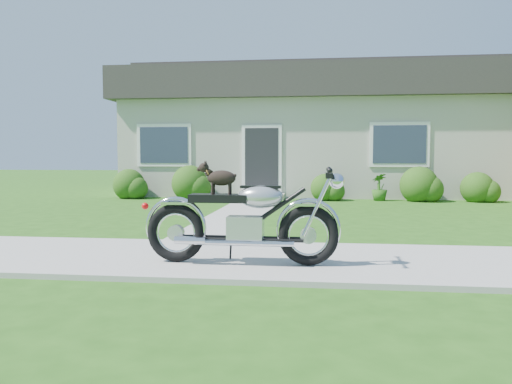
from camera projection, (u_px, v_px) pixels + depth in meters
ground at (305, 261)px, 5.90m from camera, size 80.00×80.00×0.00m
sidewalk at (305, 260)px, 5.90m from camera, size 24.00×2.20×0.04m
walkway at (242, 212)px, 11.03m from camera, size 1.20×8.00×0.03m
house at (313, 131)px, 17.63m from camera, size 12.60×7.03×4.50m
shrub_row at (295, 185)px, 14.35m from camera, size 10.92×1.08×1.08m
potted_plant_left at (197, 186)px, 14.75m from camera, size 0.87×0.86×0.73m
potted_plant_right at (380, 187)px, 14.11m from camera, size 0.61×0.61×0.77m
motorcycle_with_dog at (245, 219)px, 5.55m from camera, size 2.22×0.60×1.13m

